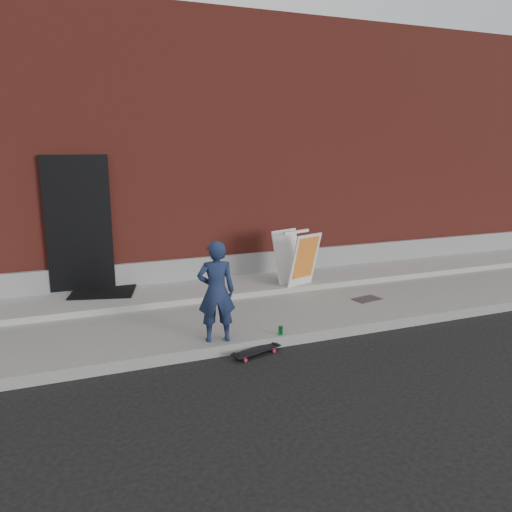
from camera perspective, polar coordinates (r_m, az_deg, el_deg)
name	(u,v)px	position (r m, az deg, el deg)	size (l,w,h in m)	color
ground	(296,345)	(6.95, 4.63, -10.09)	(80.00, 80.00, 0.00)	black
sidewalk	(256,307)	(8.21, 0.03, -5.89)	(20.00, 3.00, 0.15)	gray
apron	(238,286)	(8.98, -2.07, -3.44)	(20.00, 1.20, 0.10)	gray
building	(177,152)	(13.06, -9.01, 11.62)	(20.00, 8.10, 5.00)	maroon
child	(216,292)	(6.48, -4.56, -4.07)	(0.49, 0.32, 1.34)	#182343
skateboard	(256,351)	(6.59, 0.04, -10.77)	(0.71, 0.37, 0.08)	red
pizza_sign	(297,258)	(8.83, 4.68, -0.18)	(0.77, 0.83, 0.96)	silver
soda_can	(281,331)	(6.85, 2.83, -8.51)	(0.07, 0.07, 0.12)	#1C8C43
doormat	(103,291)	(8.80, -17.05, -3.89)	(1.01, 0.82, 0.03)	black
utility_plate	(367,299)	(8.57, 12.61, -4.84)	(0.46, 0.30, 0.01)	#57585C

